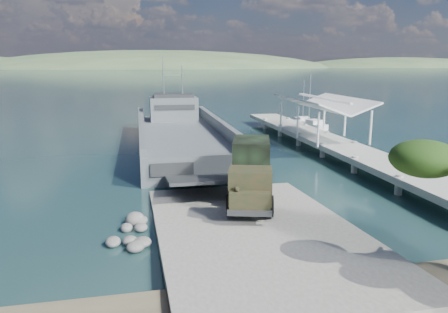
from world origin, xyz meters
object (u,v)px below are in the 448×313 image
(military_truck, at_px, (251,172))
(soldier, at_px, (237,209))
(landing_craft, at_px, (182,140))
(sailboat_near, at_px, (309,125))
(pier, at_px, (326,135))
(sailboat_far, at_px, (303,121))

(military_truck, bearing_deg, soldier, -99.65)
(soldier, bearing_deg, military_truck, 47.66)
(landing_craft, xyz_separation_m, sailboat_near, (18.37, 10.15, -0.43))
(soldier, bearing_deg, landing_craft, 73.99)
(pier, relative_size, sailboat_far, 6.81)
(landing_craft, bearing_deg, pier, -16.31)
(military_truck, relative_size, sailboat_near, 1.09)
(landing_craft, distance_m, sailboat_near, 20.99)
(sailboat_near, height_order, sailboat_far, sailboat_near)
(military_truck, distance_m, sailboat_near, 34.22)
(sailboat_far, bearing_deg, pier, -93.99)
(sailboat_far, bearing_deg, military_truck, -105.46)
(landing_craft, height_order, military_truck, landing_craft)
(landing_craft, height_order, sailboat_far, landing_craft)
(military_truck, distance_m, sailboat_far, 38.16)
(pier, distance_m, soldier, 23.40)
(military_truck, xyz_separation_m, sailboat_near, (16.50, 29.91, -1.88))
(pier, distance_m, landing_craft, 14.66)
(pier, distance_m, sailboat_far, 19.33)
(landing_craft, xyz_separation_m, soldier, (0.17, -23.26, 0.48))
(sailboat_near, distance_m, sailboat_far, 4.15)
(military_truck, relative_size, sailboat_far, 1.24)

